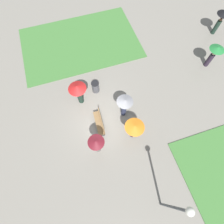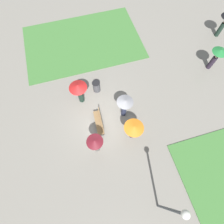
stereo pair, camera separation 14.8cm
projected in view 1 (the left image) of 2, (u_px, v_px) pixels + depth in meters
The scene contains 11 objects.
ground_plane at pixel (101, 120), 11.77m from camera, with size 90.00×90.00×0.00m, color gray.
lawn_patch_near at pixel (80, 43), 14.61m from camera, with size 6.27×9.49×0.06m.
park_bench at pixel (100, 122), 11.20m from camera, with size 1.69×0.51×0.90m.
lamp_post at pixel (177, 208), 7.22m from camera, with size 0.32×0.32×4.20m.
trash_bin at pixel (95, 87), 12.29m from camera, with size 0.55×0.55×0.94m.
crowd_person_red at pixel (78, 90), 11.07m from camera, with size 1.15×1.15×1.92m.
crowd_person_maroon at pixel (97, 144), 9.70m from camera, with size 0.93×0.93×1.98m.
crowd_person_grey at pixel (124, 105), 10.76m from camera, with size 1.01×1.01×1.92m.
crowd_person_orange at pixel (134, 128), 10.14m from camera, with size 1.15×1.15×1.72m.
lone_walker_far_path at pixel (222, 17), 13.76m from camera, with size 1.11×1.11×2.02m.
lone_walker_near_lawn at pixel (214, 53), 12.49m from camera, with size 1.06×1.06×1.87m.
Camera 1 is at (4.39, -0.65, 10.94)m, focal length 28.00 mm.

